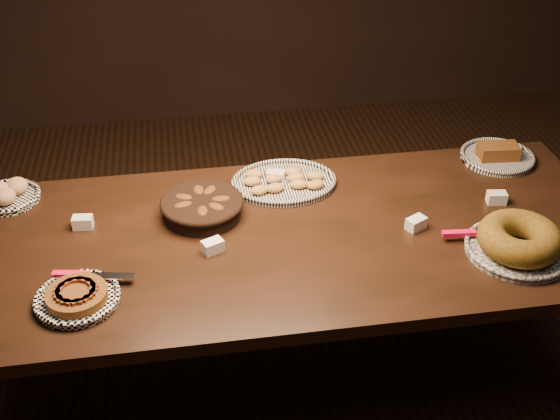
{
  "coord_description": "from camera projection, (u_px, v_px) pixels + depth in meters",
  "views": [
    {
      "loc": [
        -0.35,
        -1.99,
        2.22
      ],
      "look_at": [
        -0.03,
        0.05,
        0.82
      ],
      "focal_mm": 45.0,
      "sensor_mm": 36.0,
      "label": 1
    }
  ],
  "objects": [
    {
      "name": "buffet_table",
      "position": [
        289.0,
        250.0,
        2.53
      ],
      "size": [
        2.4,
        1.0,
        0.75
      ],
      "color": "black",
      "rests_on": "ground"
    },
    {
      "name": "loaf_plate",
      "position": [
        497.0,
        155.0,
        2.91
      ],
      "size": [
        0.3,
        0.3,
        0.07
      ],
      "rotation": [
        0.0,
        0.0,
        -0.09
      ],
      "color": "black",
      "rests_on": "buffet_table"
    },
    {
      "name": "madeleine_platter",
      "position": [
        283.0,
        181.0,
        2.75
      ],
      "size": [
        0.41,
        0.33,
        0.05
      ],
      "rotation": [
        0.0,
        0.0,
        0.42
      ],
      "color": "black",
      "rests_on": "buffet_table"
    },
    {
      "name": "tent_cards",
      "position": [
        299.0,
        212.0,
        2.56
      ],
      "size": [
        1.61,
        0.49,
        0.04
      ],
      "color": "white",
      "rests_on": "buffet_table"
    },
    {
      "name": "bread_roll_plate",
      "position": [
        7.0,
        194.0,
        2.65
      ],
      "size": [
        0.24,
        0.24,
        0.08
      ],
      "rotation": [
        0.0,
        0.0,
        -0.37
      ],
      "color": "white",
      "rests_on": "buffet_table"
    },
    {
      "name": "apple_tart_plate",
      "position": [
        77.0,
        297.0,
        2.18
      ],
      "size": [
        0.31,
        0.27,
        0.05
      ],
      "rotation": [
        0.0,
        0.0,
        0.0
      ],
      "color": "white",
      "rests_on": "buffet_table"
    },
    {
      "name": "ground",
      "position": [
        288.0,
        379.0,
        2.91
      ],
      "size": [
        5.0,
        5.0,
        0.0
      ],
      "primitive_type": "plane",
      "color": "black",
      "rests_on": "ground"
    },
    {
      "name": "bundt_cake_plate",
      "position": [
        519.0,
        241.0,
        2.37
      ],
      "size": [
        0.41,
        0.35,
        0.11
      ],
      "rotation": [
        0.0,
        0.0,
        -0.28
      ],
      "color": "black",
      "rests_on": "buffet_table"
    },
    {
      "name": "croissant_basket",
      "position": [
        202.0,
        206.0,
        2.56
      ],
      "size": [
        0.32,
        0.32,
        0.08
      ],
      "rotation": [
        0.0,
        0.0,
        0.16
      ],
      "color": "black",
      "rests_on": "buffet_table"
    }
  ]
}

